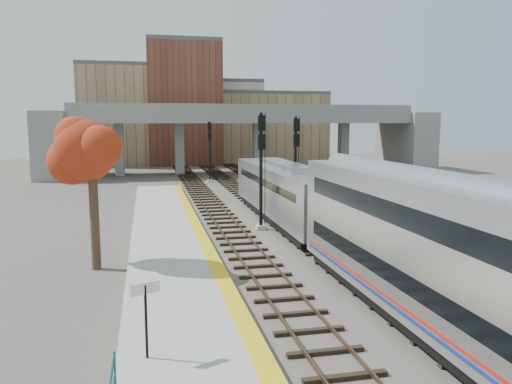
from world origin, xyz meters
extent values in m
plane|color=#47423D|center=(0.00, 0.00, 0.00)|extent=(160.00, 160.00, 0.00)
cube|color=#9E9E99|center=(-7.25, 0.00, 0.17)|extent=(4.50, 60.00, 0.35)
cube|color=yellow|center=(-5.35, 0.00, 0.35)|extent=(0.70, 60.00, 0.01)
cube|color=black|center=(-3.20, 12.50, 0.07)|extent=(2.50, 95.00, 0.14)
cube|color=brown|center=(-3.92, 12.50, 0.18)|extent=(0.07, 95.00, 0.14)
cube|color=brown|center=(-2.48, 12.50, 0.18)|extent=(0.07, 95.00, 0.14)
cube|color=black|center=(1.00, 12.50, 0.07)|extent=(2.50, 95.00, 0.14)
cube|color=brown|center=(0.28, 12.50, 0.18)|extent=(0.07, 95.00, 0.14)
cube|color=brown|center=(1.72, 12.50, 0.18)|extent=(0.07, 95.00, 0.14)
cube|color=black|center=(5.00, 12.50, 0.07)|extent=(2.50, 95.00, 0.14)
cube|color=brown|center=(4.28, 12.50, 0.18)|extent=(0.07, 95.00, 0.14)
cube|color=brown|center=(5.72, 12.50, 0.18)|extent=(0.07, 95.00, 0.14)
cube|color=slate|center=(5.00, 45.00, 7.75)|extent=(46.00, 10.00, 1.50)
cube|color=slate|center=(5.00, 40.20, 9.00)|extent=(46.00, 0.20, 1.00)
cube|color=slate|center=(5.00, 49.80, 9.00)|extent=(46.00, 0.20, 1.00)
cube|color=slate|center=(-12.00, 45.00, 3.50)|extent=(1.20, 1.60, 7.00)
cube|color=slate|center=(-4.00, 45.00, 3.50)|extent=(1.20, 1.60, 7.00)
cube|color=slate|center=(7.00, 45.00, 3.50)|extent=(1.20, 1.60, 7.00)
cube|color=slate|center=(20.00, 45.00, 3.50)|extent=(1.20, 1.60, 7.00)
cube|color=slate|center=(-20.00, 45.00, 4.25)|extent=(4.00, 12.00, 8.50)
cube|color=slate|center=(30.00, 45.00, 4.25)|extent=(4.00, 12.00, 8.50)
cube|color=tan|center=(-10.00, 65.00, 8.00)|extent=(18.00, 14.00, 16.00)
cube|color=#4C4C4F|center=(-10.00, 65.00, 16.30)|extent=(18.00, 14.00, 0.60)
cube|color=beige|center=(4.00, 70.00, 7.00)|extent=(16.00, 16.00, 14.00)
cube|color=#4C4C4F|center=(4.00, 70.00, 14.30)|extent=(16.00, 16.00, 0.60)
cube|color=brown|center=(-2.00, 62.00, 10.00)|extent=(12.00, 10.00, 20.00)
cube|color=#4C4C4F|center=(-2.00, 62.00, 20.30)|extent=(12.00, 10.00, 0.60)
cube|color=tan|center=(14.00, 68.00, 6.00)|extent=(20.00, 14.00, 12.00)
cube|color=#4C4C4F|center=(14.00, 68.00, 12.30)|extent=(20.00, 14.00, 0.60)
cube|color=black|center=(14.00, 28.00, 0.02)|extent=(14.00, 18.00, 0.04)
cube|color=#A8AAB2|center=(1.00, 9.71, 2.35)|extent=(3.00, 19.00, 3.20)
cube|color=black|center=(1.00, 19.23, 2.95)|extent=(2.20, 0.06, 1.10)
cube|color=black|center=(1.00, 9.71, 2.95)|extent=(3.02, 16.15, 0.50)
cube|color=black|center=(1.00, 9.71, 0.50)|extent=(2.70, 17.10, 0.50)
cube|color=#A8AAB2|center=(1.00, 9.71, 4.15)|extent=(1.60, 9.50, 0.40)
cube|color=#A8AAB2|center=(1.00, -12.89, 2.95)|extent=(3.00, 25.00, 4.60)
cube|color=black|center=(1.00, -12.89, 4.15)|extent=(3.02, 23.00, 0.75)
cube|color=black|center=(1.00, -12.89, 2.05)|extent=(3.02, 23.00, 0.65)
cube|color=maroon|center=(1.00, -12.89, 1.20)|extent=(3.03, 24.00, 0.12)
cube|color=navy|center=(1.00, -12.89, 1.00)|extent=(3.03, 24.00, 0.12)
cube|color=black|center=(1.00, -12.89, 0.45)|extent=(2.70, 23.75, 0.40)
cube|color=#9E9E99|center=(-1.10, 7.65, 0.15)|extent=(0.60, 0.60, 0.30)
cylinder|color=black|center=(-1.10, 7.65, 3.88)|extent=(0.22, 0.22, 7.76)
cube|color=black|center=(-1.10, 7.40, 7.09)|extent=(0.50, 0.18, 1.00)
cube|color=black|center=(-1.10, 7.40, 5.88)|extent=(0.50, 0.18, 1.00)
cube|color=#9E9E99|center=(3.00, 13.35, 0.15)|extent=(0.60, 0.60, 0.30)
cylinder|color=black|center=(3.00, 13.35, 3.79)|extent=(0.22, 0.22, 7.58)
cube|color=black|center=(3.00, 13.10, 6.93)|extent=(0.49, 0.18, 0.97)
cube|color=black|center=(3.00, 13.10, 5.74)|extent=(0.49, 0.18, 0.97)
cube|color=#9E9E99|center=(-1.10, 34.93, 0.15)|extent=(0.60, 0.60, 0.30)
cylinder|color=black|center=(-1.10, 34.93, 3.62)|extent=(0.21, 0.21, 7.24)
cube|color=black|center=(-1.10, 34.68, 6.62)|extent=(0.47, 0.18, 0.93)
cube|color=black|center=(-1.10, 34.68, 5.48)|extent=(0.47, 0.18, 0.93)
cylinder|color=black|center=(-8.61, -10.25, 1.45)|extent=(0.08, 0.08, 2.20)
cube|color=white|center=(-8.61, -10.25, 2.45)|extent=(0.85, 0.40, 0.35)
cylinder|color=#382619|center=(-11.01, 0.53, 2.69)|extent=(0.44, 0.44, 5.38)
ellipsoid|color=#A32D15|center=(-11.01, 0.53, 5.77)|extent=(3.60, 3.60, 3.85)
imported|color=#99999E|center=(9.80, 25.88, 0.63)|extent=(2.22, 3.72, 1.18)
imported|color=#99999E|center=(15.34, 27.25, 0.67)|extent=(2.99, 4.00, 1.26)
imported|color=#99999E|center=(16.94, 31.93, 0.70)|extent=(2.85, 4.88, 1.33)
camera|label=1|loc=(-8.46, -24.31, 7.16)|focal=35.00mm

